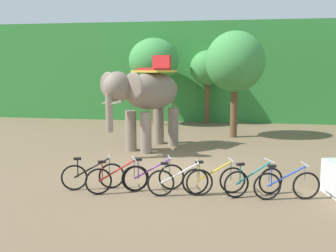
# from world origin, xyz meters

# --- Properties ---
(ground_plane) EXTENTS (80.00, 80.00, 0.00)m
(ground_plane) POSITION_xyz_m (0.00, 0.00, 0.00)
(ground_plane) COLOR brown
(foliage_hedge) EXTENTS (36.00, 6.00, 5.97)m
(foliage_hedge) POSITION_xyz_m (0.00, 14.38, 2.98)
(foliage_hedge) COLOR #338438
(foliage_hedge) RESTS_ON ground
(tree_center_left) EXTENTS (2.81, 2.81, 4.90)m
(tree_center_left) POSITION_xyz_m (-2.37, 9.72, 3.62)
(tree_center_left) COLOR brown
(tree_center_left) RESTS_ON ground
(tree_far_left) EXTENTS (2.03, 2.03, 4.25)m
(tree_far_left) POSITION_xyz_m (0.57, 10.81, 3.19)
(tree_far_left) COLOR brown
(tree_far_left) RESTS_ON ground
(tree_left) EXTENTS (2.74, 2.74, 4.95)m
(tree_left) POSITION_xyz_m (2.11, 6.48, 3.52)
(tree_left) COLOR brown
(tree_left) RESTS_ON ground
(elephant) EXTENTS (3.09, 4.12, 3.78)m
(elephant) POSITION_xyz_m (-1.31, 3.07, 2.20)
(elephant) COLOR gray
(elephant) RESTS_ON ground
(bike_black) EXTENTS (1.63, 0.71, 0.92)m
(bike_black) POSITION_xyz_m (-1.65, -2.27, 0.39)
(bike_black) COLOR black
(bike_black) RESTS_ON ground
(bike_red) EXTENTS (1.56, 0.83, 0.92)m
(bike_red) POSITION_xyz_m (-0.90, -2.45, 0.39)
(bike_red) COLOR black
(bike_red) RESTS_ON ground
(bike_purple) EXTENTS (1.64, 0.69, 0.92)m
(bike_purple) POSITION_xyz_m (-0.02, -2.10, 0.39)
(bike_purple) COLOR black
(bike_purple) RESTS_ON ground
(bike_white) EXTENTS (1.68, 0.56, 0.92)m
(bike_white) POSITION_xyz_m (0.77, -2.43, 0.39)
(bike_white) COLOR black
(bike_white) RESTS_ON ground
(bike_yellow) EXTENTS (1.65, 0.65, 0.92)m
(bike_yellow) POSITION_xyz_m (1.62, -2.12, 0.39)
(bike_yellow) COLOR black
(bike_yellow) RESTS_ON ground
(bike_teal) EXTENTS (1.54, 0.86, 0.92)m
(bike_teal) POSITION_xyz_m (2.64, -2.10, 0.39)
(bike_teal) COLOR black
(bike_teal) RESTS_ON ground
(bike_blue) EXTENTS (1.68, 0.56, 0.92)m
(bike_blue) POSITION_xyz_m (3.45, -2.27, 0.39)
(bike_blue) COLOR black
(bike_blue) RESTS_ON ground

